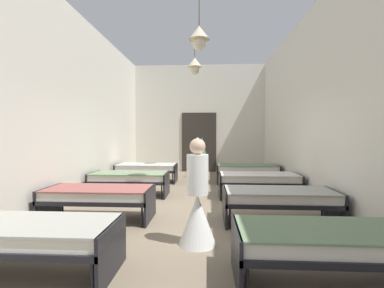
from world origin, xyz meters
TOP-DOWN VIEW (x-y plane):
  - ground_plane at (0.00, 0.00)m, footprint 5.87×11.38m
  - room_shell at (0.00, 1.17)m, footprint 5.67×10.98m
  - bed_left_row_0 at (-1.59, -2.85)m, footprint 1.90×0.84m
  - bed_right_row_0 at (1.59, -2.85)m, footprint 1.90×0.84m
  - bed_left_row_1 at (-1.59, -0.95)m, footprint 1.90×0.84m
  - bed_right_row_1 at (1.59, -0.95)m, footprint 1.90×0.84m
  - bed_left_row_2 at (-1.59, 0.95)m, footprint 1.90×0.84m
  - bed_right_row_2 at (1.59, 0.95)m, footprint 1.90×0.84m
  - bed_left_row_3 at (-1.59, 2.85)m, footprint 1.90×0.84m
  - bed_right_row_3 at (1.59, 2.85)m, footprint 1.90×0.84m
  - nurse_near_aisle at (0.22, -1.94)m, footprint 0.52×0.52m
  - potted_plant at (0.16, 3.77)m, footprint 0.45×0.45m

SIDE VIEW (x-z plane):
  - ground_plane at x=0.00m, z-range -0.10..0.00m
  - bed_left_row_0 at x=-1.59m, z-range 0.15..0.73m
  - bed_right_row_0 at x=1.59m, z-range 0.15..0.73m
  - bed_left_row_1 at x=-1.59m, z-range 0.15..0.73m
  - bed_right_row_1 at x=1.59m, z-range 0.15..0.73m
  - bed_left_row_2 at x=-1.59m, z-range 0.15..0.73m
  - bed_right_row_2 at x=1.59m, z-range 0.15..0.73m
  - bed_left_row_3 at x=-1.59m, z-range 0.15..0.73m
  - bed_right_row_3 at x=1.59m, z-range 0.15..0.73m
  - nurse_near_aisle at x=0.22m, z-range -0.21..1.27m
  - potted_plant at x=0.16m, z-range 0.10..1.54m
  - room_shell at x=0.00m, z-range 0.01..4.35m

